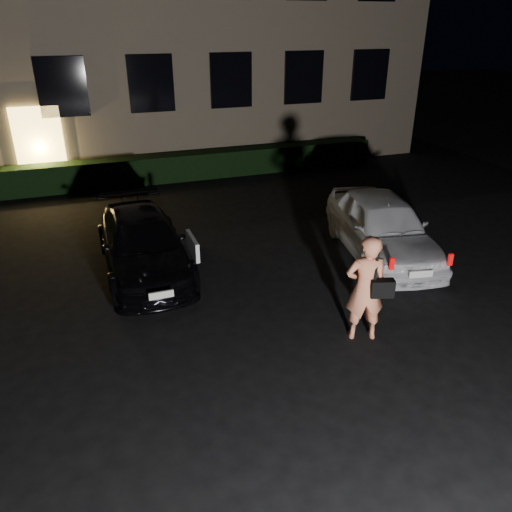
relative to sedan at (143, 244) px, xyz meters
name	(u,v)px	position (x,y,z in m)	size (l,w,h in m)	color
ground	(287,375)	(1.46, -4.23, -0.59)	(80.00, 80.00, 0.00)	black
hedge	(160,169)	(1.46, 6.27, -0.17)	(15.00, 0.70, 0.85)	black
sedan	(143,244)	(0.00, 0.00, 0.00)	(1.76, 4.16, 1.18)	black
hatch	(382,226)	(5.07, -1.04, 0.10)	(2.39, 4.29, 1.38)	white
man	(366,288)	(3.02, -3.72, 0.33)	(0.77, 0.62, 1.83)	#E5845D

